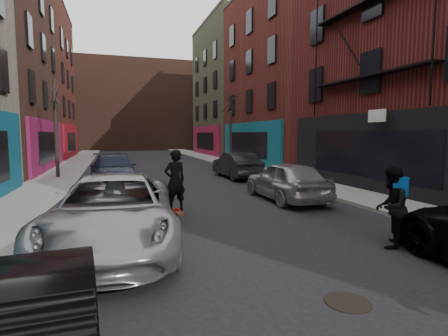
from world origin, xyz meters
TOP-DOWN VIEW (x-y plane):
  - ground at (0.00, 0.00)m, footprint 160.00×160.00m
  - sidewalk_left at (-6.25, 30.00)m, footprint 2.50×84.00m
  - sidewalk_right at (6.25, 30.00)m, footprint 2.50×84.00m
  - buildings_right at (13.50, 16.00)m, footprint 12.00×56.00m
  - building_far at (0.00, 56.00)m, footprint 40.00×10.00m
  - tree_left_far at (-6.20, 18.00)m, footprint 2.00×2.00m
  - tree_right_far at (6.20, 24.00)m, footprint 2.00×2.00m
  - parked_left_far at (-3.20, 4.56)m, footprint 3.26×6.11m
  - parked_left_end at (-3.20, 14.74)m, footprint 2.45×5.40m
  - parked_right_far at (3.20, 8.44)m, footprint 1.83×4.53m
  - parked_right_end at (3.68, 15.48)m, footprint 1.70×4.56m
  - skateboard at (-1.31, 7.38)m, footprint 0.43×0.83m
  - skateboarder at (-1.31, 7.38)m, footprint 0.82×0.66m
  - pedestrian at (2.81, 2.62)m, footprint 1.14×1.10m
  - manhole at (0.20, 0.66)m, footprint 0.85×0.85m

SIDE VIEW (x-z plane):
  - ground at x=0.00m, z-range 0.00..0.00m
  - manhole at x=0.20m, z-range 0.00..0.01m
  - skateboard at x=-1.31m, z-range 0.00..0.10m
  - sidewalk_left at x=-6.25m, z-range 0.00..0.13m
  - sidewalk_right at x=6.25m, z-range 0.00..0.13m
  - parked_right_end at x=3.68m, z-range 0.00..1.49m
  - parked_left_end at x=-3.20m, z-range 0.00..1.53m
  - parked_right_far at x=3.20m, z-range 0.00..1.54m
  - parked_left_far at x=-3.20m, z-range 0.00..1.63m
  - pedestrian at x=2.81m, z-range 0.01..1.86m
  - skateboarder at x=-1.31m, z-range 0.10..2.08m
  - tree_left_far at x=-6.20m, z-range 0.13..6.63m
  - tree_right_far at x=6.20m, z-range 0.13..6.93m
  - building_far at x=0.00m, z-range 0.00..14.00m
  - buildings_right at x=13.50m, z-range 0.00..16.00m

